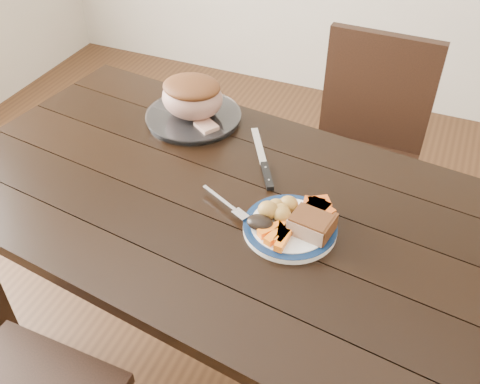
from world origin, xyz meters
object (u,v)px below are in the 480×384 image
at_px(serving_platter, 194,118).
at_px(pork_slice, 311,225).
at_px(carving_knife, 265,168).
at_px(chair_far, 364,144).
at_px(fork, 228,205).
at_px(dinner_plate, 290,228).
at_px(roast_joint, 192,98).
at_px(dining_table, 218,218).

xyz_separation_m(serving_platter, pork_slice, (0.53, -0.38, 0.03)).
bearing_deg(carving_knife, chair_far, 130.92).
relative_size(pork_slice, fork, 0.60).
xyz_separation_m(dinner_plate, roast_joint, (-0.47, 0.38, 0.08)).
xyz_separation_m(pork_slice, carving_knife, (-0.21, 0.22, -0.04)).
bearing_deg(fork, roast_joint, 153.94).
relative_size(fork, roast_joint, 0.82).
bearing_deg(dinner_plate, roast_joint, 141.34).
height_order(dinner_plate, carving_knife, dinner_plate).
bearing_deg(carving_knife, dining_table, -57.97).
relative_size(chair_far, roast_joint, 4.54).
distance_m(dining_table, chair_far, 0.80).
bearing_deg(dinner_plate, carving_knife, 125.29).
height_order(dining_table, carving_knife, carving_knife).
bearing_deg(dining_table, pork_slice, -11.63).
height_order(dinner_plate, serving_platter, serving_platter).
height_order(serving_platter, fork, fork).
bearing_deg(dinner_plate, chair_far, 86.64).
height_order(serving_platter, carving_knife, serving_platter).
relative_size(dining_table, roast_joint, 8.30).
relative_size(dinner_plate, roast_joint, 1.20).
bearing_deg(pork_slice, fork, 177.28).
height_order(pork_slice, fork, pork_slice).
height_order(pork_slice, roast_joint, roast_joint).
bearing_deg(roast_joint, carving_knife, -26.94).
xyz_separation_m(pork_slice, roast_joint, (-0.53, 0.38, 0.04)).
bearing_deg(pork_slice, dinner_plate, 175.24).
relative_size(dining_table, dinner_plate, 6.93).
bearing_deg(roast_joint, serving_platter, 0.00).
height_order(dinner_plate, pork_slice, pork_slice).
xyz_separation_m(dinner_plate, pork_slice, (0.05, -0.00, 0.03)).
distance_m(chair_far, fork, 0.86).
bearing_deg(fork, serving_platter, 153.94).
distance_m(fork, carving_knife, 0.21).
height_order(dining_table, pork_slice, pork_slice).
relative_size(chair_far, fork, 5.55).
height_order(serving_platter, roast_joint, roast_joint).
height_order(chair_far, serving_platter, chair_far).
bearing_deg(dining_table, chair_far, 69.02).
bearing_deg(serving_platter, fork, -51.88).
distance_m(pork_slice, carving_knife, 0.30).
relative_size(dining_table, pork_slice, 16.89).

